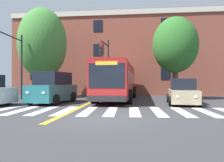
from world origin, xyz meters
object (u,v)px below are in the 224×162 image
(car_tan_far_lane, at_px, (182,93))
(street_tree_curbside_small, at_px, (43,43))
(city_bus, at_px, (118,81))
(traffic_light_overhead, at_px, (106,59))
(car_teal_near_lane, at_px, (53,88))
(car_grey_behind_bus, at_px, (124,87))
(traffic_light_far_corner, at_px, (12,54))
(street_tree_curbside_large, at_px, (175,45))

(car_tan_far_lane, relative_size, street_tree_curbside_small, 0.49)
(city_bus, relative_size, car_tan_far_lane, 2.67)
(traffic_light_overhead, bearing_deg, city_bus, 17.69)
(car_teal_near_lane, height_order, street_tree_curbside_small, street_tree_curbside_small)
(car_tan_far_lane, bearing_deg, car_grey_behind_bus, 111.55)
(street_tree_curbside_small, bearing_deg, car_grey_behind_bus, 41.52)
(car_grey_behind_bus, relative_size, street_tree_curbside_small, 0.50)
(traffic_light_overhead, bearing_deg, traffic_light_far_corner, -163.23)
(city_bus, relative_size, street_tree_curbside_large, 1.56)
(city_bus, bearing_deg, car_tan_far_lane, -34.69)
(car_tan_far_lane, height_order, street_tree_curbside_large, street_tree_curbside_large)
(city_bus, height_order, car_grey_behind_bus, city_bus)
(traffic_light_far_corner, bearing_deg, traffic_light_overhead, 16.77)
(traffic_light_overhead, bearing_deg, car_tan_far_lane, -27.39)
(car_tan_far_lane, height_order, traffic_light_far_corner, traffic_light_far_corner)
(city_bus, xyz_separation_m, street_tree_curbside_large, (5.21, 1.17, 3.27))
(car_tan_far_lane, distance_m, traffic_light_overhead, 7.22)
(car_grey_behind_bus, xyz_separation_m, traffic_light_overhead, (-1.09, -9.18, 2.69))
(city_bus, bearing_deg, car_grey_behind_bus, 89.53)
(street_tree_curbside_large, height_order, street_tree_curbside_small, street_tree_curbside_small)
(traffic_light_overhead, xyz_separation_m, street_tree_curbside_large, (6.23, 1.49, 1.39))
(car_teal_near_lane, distance_m, car_grey_behind_bus, 13.25)
(car_tan_far_lane, xyz_separation_m, car_grey_behind_bus, (-4.84, 12.25, 0.06))
(car_grey_behind_bus, relative_size, traffic_light_overhead, 0.83)
(car_tan_far_lane, distance_m, traffic_light_far_corner, 13.69)
(street_tree_curbside_small, bearing_deg, traffic_light_overhead, -18.11)
(car_teal_near_lane, relative_size, street_tree_curbside_small, 0.54)
(car_grey_behind_bus, xyz_separation_m, street_tree_curbside_small, (-7.86, -6.96, 4.61))
(car_teal_near_lane, distance_m, traffic_light_overhead, 5.38)
(city_bus, distance_m, traffic_light_overhead, 2.17)
(car_grey_behind_bus, distance_m, street_tree_curbside_small, 11.47)
(car_grey_behind_bus, height_order, traffic_light_far_corner, traffic_light_far_corner)
(car_teal_near_lane, bearing_deg, street_tree_curbside_large, 26.02)
(street_tree_curbside_small, bearing_deg, car_tan_far_lane, -22.60)
(car_tan_far_lane, xyz_separation_m, traffic_light_overhead, (-5.93, 3.07, 2.75))
(traffic_light_overhead, relative_size, street_tree_curbside_large, 0.72)
(traffic_light_far_corner, distance_m, street_tree_curbside_large, 14.16)
(street_tree_curbside_large, bearing_deg, traffic_light_overhead, -166.51)
(city_bus, xyz_separation_m, car_teal_near_lane, (-4.52, -3.58, -0.59))
(traffic_light_far_corner, bearing_deg, street_tree_curbside_large, 15.28)
(car_tan_far_lane, distance_m, car_grey_behind_bus, 13.17)
(car_grey_behind_bus, xyz_separation_m, street_tree_curbside_large, (5.14, -7.68, 4.07))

